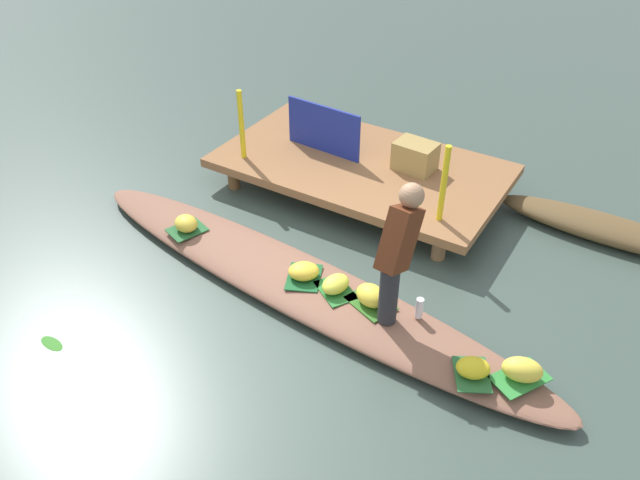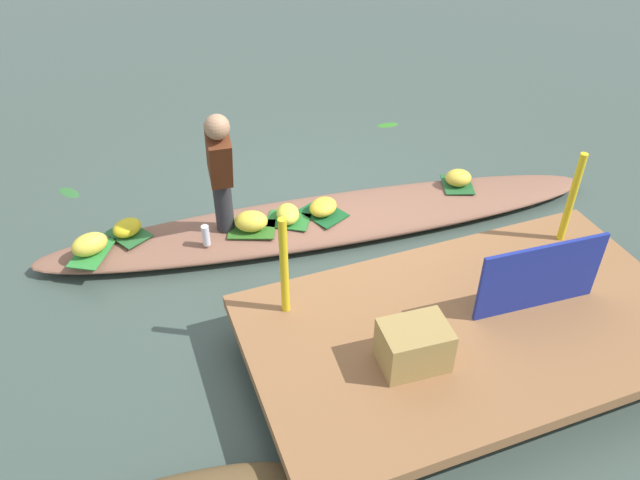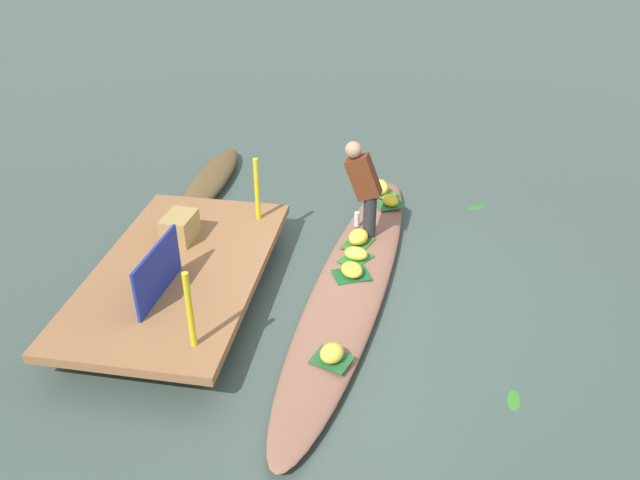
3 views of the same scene
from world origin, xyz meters
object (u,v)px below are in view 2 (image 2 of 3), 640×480
object	(u,v)px
banana_bunch_2	(323,207)
banana_bunch_4	(251,221)
banana_bunch_3	(90,244)
banana_bunch_5	(288,214)
banana_bunch_1	(127,228)
market_banner	(540,277)
vendor_person	(220,166)
produce_crate	(414,346)
vendor_boat	(329,220)
banana_bunch_0	(458,178)
water_bottle	(206,235)

from	to	relation	value
banana_bunch_2	banana_bunch_4	xyz separation A→B (m)	(0.69, 0.01, 0.02)
banana_bunch_3	banana_bunch_5	distance (m)	1.72
banana_bunch_1	market_banner	bearing A→B (deg)	140.77
vendor_person	produce_crate	world-z (taller)	vendor_person
vendor_boat	banana_bunch_4	bearing A→B (deg)	6.77
banana_bunch_4	produce_crate	world-z (taller)	produce_crate
banana_bunch_0	banana_bunch_5	distance (m)	1.75
water_bottle	banana_bunch_4	bearing A→B (deg)	-170.80
banana_bunch_5	banana_bunch_3	bearing A→B (deg)	-4.60
banana_bunch_2	banana_bunch_5	xyz separation A→B (m)	(0.34, -0.01, 0.00)
vendor_person	produce_crate	xyz separation A→B (m)	(-0.76, 2.05, -0.35)
vendor_person	water_bottle	distance (m)	0.64
banana_bunch_4	vendor_person	bearing A→B (deg)	-5.21
water_bottle	produce_crate	xyz separation A→B (m)	(-0.97, 1.97, 0.25)
water_bottle	produce_crate	bearing A→B (deg)	116.21
vendor_boat	banana_bunch_5	bearing A→B (deg)	5.39
banana_bunch_1	banana_bunch_2	size ratio (longest dim) A/B	0.91
vendor_boat	market_banner	xyz separation A→B (m)	(-0.87, 1.87, 0.56)
banana_bunch_0	produce_crate	world-z (taller)	produce_crate
vendor_boat	banana_bunch_2	world-z (taller)	banana_bunch_2
banana_bunch_1	banana_bunch_2	distance (m)	1.76
banana_bunch_0	banana_bunch_1	xyz separation A→B (m)	(3.15, -0.31, -0.01)
banana_bunch_2	banana_bunch_4	size ratio (longest dim) A/B	0.97
banana_bunch_3	banana_bunch_5	xyz separation A→B (m)	(-1.72, 0.14, -0.02)
banana_bunch_1	market_banner	size ratio (longest dim) A/B	0.27
market_banner	water_bottle	bearing A→B (deg)	-37.82
vendor_boat	market_banner	bearing A→B (deg)	120.70
water_bottle	vendor_boat	bearing A→B (deg)	-175.97
banana_bunch_2	vendor_person	xyz separation A→B (m)	(0.91, -0.01, 0.62)
vendor_person	produce_crate	distance (m)	2.22
banana_bunch_0	water_bottle	xyz separation A→B (m)	(2.52, 0.07, 0.01)
banana_bunch_5	produce_crate	world-z (taller)	produce_crate
vendor_person	banana_bunch_4	bearing A→B (deg)	174.79
produce_crate	vendor_boat	bearing A→B (deg)	-95.55
banana_bunch_1	water_bottle	xyz separation A→B (m)	(-0.62, 0.38, 0.02)
vendor_boat	banana_bunch_3	world-z (taller)	banana_bunch_3
banana_bunch_5	banana_bunch_0	bearing A→B (deg)	179.42
banana_bunch_3	banana_bunch_5	bearing A→B (deg)	175.40
banana_bunch_3	vendor_person	bearing A→B (deg)	173.35
banana_bunch_5	produce_crate	distance (m)	2.08
vendor_boat	market_banner	distance (m)	2.14
water_bottle	produce_crate	world-z (taller)	produce_crate
vendor_person	banana_bunch_5	bearing A→B (deg)	179.60
banana_bunch_2	market_banner	xyz separation A→B (m)	(-0.93, 1.87, 0.39)
water_bottle	vendor_person	bearing A→B (deg)	-156.65
vendor_boat	banana_bunch_4	size ratio (longest dim) A/B	18.04
vendor_boat	banana_bunch_3	xyz separation A→B (m)	(2.12, -0.14, 0.19)
vendor_boat	banana_bunch_3	size ratio (longest dim) A/B	17.27
banana_bunch_2	vendor_person	world-z (taller)	vendor_person
produce_crate	banana_bunch_3	bearing A→B (deg)	-48.79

